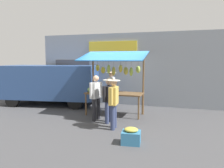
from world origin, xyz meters
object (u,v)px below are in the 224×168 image
Objects in this scene: shopper_with_shopping_bag at (109,97)px; shopper_with_ponytail at (96,94)px; parked_van at (48,81)px; shopper_in_grey_tee at (114,100)px; market_stall at (114,75)px; produce_crate_near at (131,136)px; vendor_with_sunhat at (111,87)px.

shopper_with_ponytail is at bearing 82.49° from shopper_with_shopping_bag.
shopper_in_grey_tee is at bearing 138.95° from parked_van.
market_stall is 1.65× the size of shopper_with_shopping_bag.
produce_crate_near is (-0.81, 1.05, -0.72)m from shopper_in_grey_tee.
vendor_with_sunhat is at bearing 14.99° from shopper_in_grey_tee.
market_stall is at bearing -7.37° from shopper_with_ponytail.
market_stall is 1.95m from shopper_in_grey_tee.
produce_crate_near is at bearing -132.53° from shopper_with_shopping_bag.
vendor_with_sunhat is 1.03× the size of shopper_with_ponytail.
market_stall is at bearing 21.05° from shopper_with_shopping_bag.
vendor_with_sunhat is 1.09× the size of shopper_with_shopping_bag.
market_stall is 0.96m from vendor_with_sunhat.
parked_van is (3.82, -2.08, 0.24)m from shopper_with_shopping_bag.
vendor_with_sunhat is 1.67m from shopper_with_ponytail.
parked_van is (3.27, -1.89, 0.20)m from shopper_with_ponytail.
shopper_with_shopping_bag is (-0.55, 0.19, -0.05)m from shopper_with_ponytail.
parked_van reaches higher than shopper_with_shopping_bag.
vendor_with_sunhat reaches higher than shopper_with_shopping_bag.
parked_van is at bearing 52.60° from shopper_in_grey_tee.
shopper_with_ponytail reaches higher than shopper_with_shopping_bag.
parked_van is at bearing -14.02° from market_stall.
market_stall reaches higher than produce_crate_near.
produce_crate_near is at bearing 21.25° from vendor_with_sunhat.
market_stall is at bearing -64.32° from produce_crate_near.
shopper_in_grey_tee is 1.51m from produce_crate_near.
shopper_with_ponytail is 1.20m from shopper_in_grey_tee.
market_stall is 4.76× the size of produce_crate_near.
shopper_in_grey_tee reaches higher than produce_crate_near.
produce_crate_near is (-1.17, 1.64, -0.68)m from shopper_with_shopping_bag.
shopper_with_shopping_bag is 2.89× the size of produce_crate_near.
produce_crate_near is (-1.35, 2.81, -1.36)m from market_stall.
shopper_in_grey_tee is at bearing -117.91° from shopper_with_ponytail.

